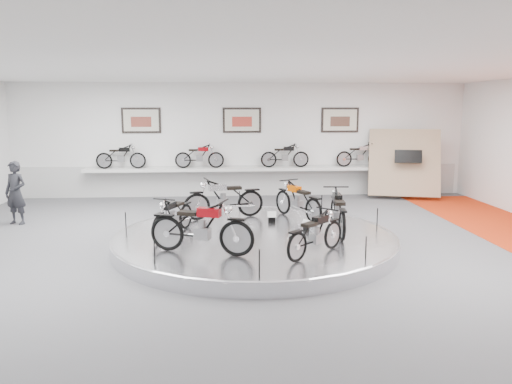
{
  "coord_description": "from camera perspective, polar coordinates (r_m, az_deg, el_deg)",
  "views": [
    {
      "loc": [
        -0.75,
        -10.73,
        3.17
      ],
      "look_at": [
        0.05,
        0.6,
        1.22
      ],
      "focal_mm": 35.0,
      "sensor_mm": 36.0,
      "label": 1
    }
  ],
  "objects": [
    {
      "name": "wall_front",
      "position": [
        3.98,
        7.06,
        -7.51
      ],
      "size": [
        16.0,
        0.0,
        16.0
      ],
      "primitive_type": "plane",
      "rotation": [
        -1.57,
        0.0,
        0.0
      ],
      "color": "white",
      "rests_on": "floor"
    },
    {
      "name": "shelf_bike_b",
      "position": [
        17.53,
        -6.48,
        3.92
      ],
      "size": [
        1.22,
        0.43,
        0.73
      ],
      "primitive_type": null,
      "color": "maroon",
      "rests_on": "shelf"
    },
    {
      "name": "display_panel",
      "position": [
        18.09,
        16.58,
        3.23
      ],
      "size": [
        2.56,
        1.52,
        2.3
      ],
      "primitive_type": "cube",
      "rotation": [
        -0.35,
        0.0,
        -0.26
      ],
      "color": "tan",
      "rests_on": "floor"
    },
    {
      "name": "bike_d",
      "position": [
        9.87,
        -6.29,
        -3.98
      ],
      "size": [
        1.96,
        1.23,
        1.08
      ],
      "primitive_type": null,
      "rotation": [
        0.0,
        0.0,
        5.94
      ],
      "color": "maroon",
      "rests_on": "display_platform"
    },
    {
      "name": "visitor",
      "position": [
        15.01,
        -25.77,
        -0.09
      ],
      "size": [
        0.73,
        0.6,
        1.73
      ],
      "primitive_type": "imported",
      "rotation": [
        0.0,
        0.0,
        -0.34
      ],
      "color": "black",
      "rests_on": "floor"
    },
    {
      "name": "shelf_bike_c",
      "position": [
        17.66,
        3.32,
        4.01
      ],
      "size": [
        1.22,
        0.43,
        0.73
      ],
      "primitive_type": null,
      "color": "black",
      "rests_on": "shelf"
    },
    {
      "name": "floor",
      "position": [
        11.21,
        -0.03,
        -6.7
      ],
      "size": [
        16.0,
        16.0,
        0.0
      ],
      "primitive_type": "plane",
      "color": "#525254",
      "rests_on": "ground"
    },
    {
      "name": "wall_back",
      "position": [
        17.78,
        -1.61,
        5.95
      ],
      "size": [
        16.0,
        0.0,
        16.0
      ],
      "primitive_type": "plane",
      "rotation": [
        1.57,
        0.0,
        0.0
      ],
      "color": "white",
      "rests_on": "floor"
    },
    {
      "name": "platform_rim",
      "position": [
        11.43,
        -0.14,
        -4.98
      ],
      "size": [
        6.4,
        6.4,
        0.1
      ],
      "primitive_type": "torus",
      "color": "#B2B2BA",
      "rests_on": "display_platform"
    },
    {
      "name": "display_platform",
      "position": [
        11.46,
        -0.14,
        -5.56
      ],
      "size": [
        6.4,
        6.4,
        0.3
      ],
      "primitive_type": "cylinder",
      "color": "silver",
      "rests_on": "floor"
    },
    {
      "name": "shelf_bike_a",
      "position": [
        17.85,
        -15.19,
        3.75
      ],
      "size": [
        1.22,
        0.43,
        0.73
      ],
      "primitive_type": null,
      "color": "black",
      "rests_on": "shelf"
    },
    {
      "name": "dado_band",
      "position": [
        17.92,
        -1.59,
        1.32
      ],
      "size": [
        15.68,
        0.04,
        1.1
      ],
      "primitive_type": "cube",
      "color": "#BCBCBA",
      "rests_on": "floor"
    },
    {
      "name": "bike_b",
      "position": [
        12.93,
        -3.68,
        -0.71
      ],
      "size": [
        1.91,
        1.08,
        1.06
      ],
      "primitive_type": null,
      "rotation": [
        0.0,
        0.0,
        3.4
      ],
      "color": "#B8B9BD",
      "rests_on": "display_platform"
    },
    {
      "name": "bike_e",
      "position": [
        9.8,
        6.86,
        -4.7
      ],
      "size": [
        1.46,
        1.43,
        0.89
      ],
      "primitive_type": null,
      "rotation": [
        0.0,
        0.0,
        7.05
      ],
      "color": "black",
      "rests_on": "display_platform"
    },
    {
      "name": "poster_left",
      "position": [
        17.91,
        -12.99,
        7.98
      ],
      "size": [
        1.35,
        0.06,
        0.88
      ],
      "primitive_type": "cube",
      "color": "beige",
      "rests_on": "wall_back"
    },
    {
      "name": "bike_f",
      "position": [
        11.55,
        9.35,
        -2.18
      ],
      "size": [
        0.77,
        1.8,
        1.03
      ],
      "primitive_type": null,
      "rotation": [
        0.0,
        0.0,
        7.76
      ],
      "color": "black",
      "rests_on": "display_platform"
    },
    {
      "name": "ceiling",
      "position": [
        10.78,
        -0.03,
        14.13
      ],
      "size": [
        16.0,
        16.0,
        0.0
      ],
      "primitive_type": "plane",
      "rotation": [
        3.14,
        0.0,
        0.0
      ],
      "color": "white",
      "rests_on": "wall_back"
    },
    {
      "name": "shelf",
      "position": [
        17.58,
        -1.55,
        2.63
      ],
      "size": [
        11.0,
        0.55,
        0.1
      ],
      "primitive_type": "cube",
      "color": "silver",
      "rests_on": "wall_back"
    },
    {
      "name": "shelf_bike_d",
      "position": [
        18.2,
        11.8,
        3.99
      ],
      "size": [
        1.22,
        0.43,
        0.73
      ],
      "primitive_type": null,
      "color": "#B8B9BD",
      "rests_on": "shelf"
    },
    {
      "name": "bike_a",
      "position": [
        12.9,
        4.8,
        -0.93
      ],
      "size": [
        1.29,
        1.76,
        0.99
      ],
      "primitive_type": null,
      "rotation": [
        0.0,
        0.0,
        2.05
      ],
      "color": "#D25100",
      "rests_on": "display_platform"
    },
    {
      "name": "poster_center",
      "position": [
        17.71,
        -1.62,
        8.21
      ],
      "size": [
        1.35,
        0.06,
        0.88
      ],
      "primitive_type": "cube",
      "color": "beige",
      "rests_on": "wall_back"
    },
    {
      "name": "bike_c",
      "position": [
        11.4,
        -9.47,
        -2.66
      ],
      "size": [
        1.1,
        1.63,
        0.91
      ],
      "primitive_type": null,
      "rotation": [
        0.0,
        0.0,
        4.31
      ],
      "color": "black",
      "rests_on": "display_platform"
    },
    {
      "name": "poster_right",
      "position": [
        18.2,
        9.58,
        8.12
      ],
      "size": [
        1.35,
        0.06,
        0.88
      ],
      "primitive_type": "cube",
      "color": "beige",
      "rests_on": "wall_back"
    }
  ]
}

